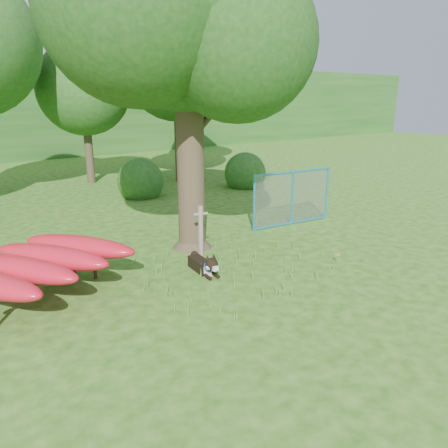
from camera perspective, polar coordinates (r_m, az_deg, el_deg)
ground at (r=9.34m, az=3.50°, el=-7.77°), size 80.00×80.00×0.00m
oak_tree at (r=11.06m, az=-5.18°, el=26.16°), size 6.93×6.08×8.56m
wooden_post at (r=10.53m, az=-3.04°, el=-0.88°), size 0.36×0.14×1.31m
kayak_rack at (r=9.22m, az=-23.30°, el=-4.63°), size 3.93×3.54×0.94m
husky_dog at (r=9.78m, az=-2.57°, el=-5.37°), size 0.40×1.22×0.55m
fence_section at (r=13.46m, az=8.91°, el=3.39°), size 2.85×0.43×2.79m
wildflower_clump at (r=10.71m, az=14.62°, el=-4.02°), size 0.11×0.09×0.23m
bg_tree_c at (r=20.69m, az=-17.86°, el=16.42°), size 4.00×4.00×6.12m
bg_tree_d at (r=20.44m, az=-6.24°, el=19.82°), size 4.80×4.80×7.50m
bg_tree_e at (r=24.59m, az=-3.74°, el=19.62°), size 4.60×4.60×7.55m
shrub_right at (r=19.21m, az=2.74°, el=4.88°), size 1.80×1.80×1.80m
shrub_mid at (r=17.62m, az=-10.73°, el=3.56°), size 1.80×1.80×1.80m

